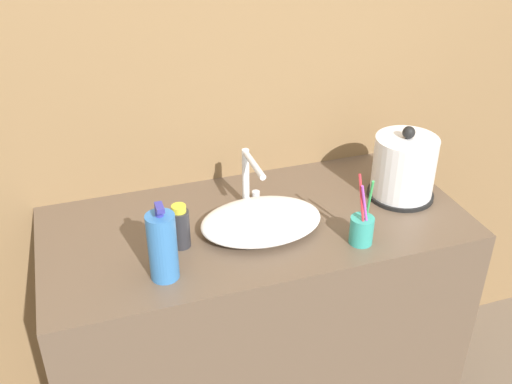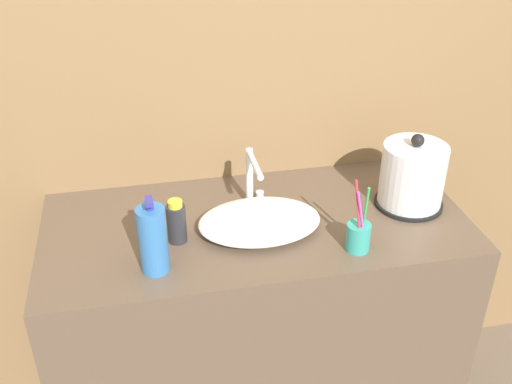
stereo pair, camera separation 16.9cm
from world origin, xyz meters
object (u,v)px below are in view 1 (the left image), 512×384
Objects in this scene: faucet at (249,177)px; shampoo_bottle at (180,227)px; lotion_bottle at (163,246)px; electric_kettle at (404,169)px; toothbrush_cup at (362,229)px.

shampoo_bottle is (-0.23, -0.12, -0.05)m from faucet.
faucet is at bearing 38.69° from lotion_bottle.
faucet is at bearing 170.61° from electric_kettle.
electric_kettle reaches higher than lotion_bottle.
lotion_bottle reaches higher than faucet.
lotion_bottle is at bearing -119.73° from shampoo_bottle.
electric_kettle is 0.30m from toothbrush_cup.
toothbrush_cup is 0.49m from shampoo_bottle.
shampoo_bottle is at bearing 60.27° from lotion_bottle.
lotion_bottle is (-0.77, -0.16, 0.00)m from electric_kettle.
shampoo_bottle is (-0.47, 0.14, 0.02)m from toothbrush_cup.
electric_kettle is 1.10× the size of toothbrush_cup.
faucet is 0.36m from toothbrush_cup.
faucet is 0.85× the size of lotion_bottle.
toothbrush_cup is 0.54m from lotion_bottle.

